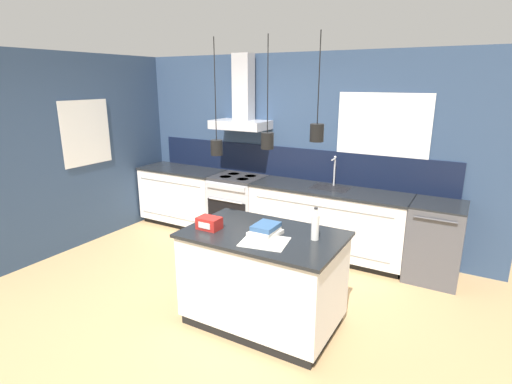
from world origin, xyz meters
TOP-DOWN VIEW (x-y plane):
  - ground_plane at (0.00, 0.00)m, footprint 16.00×16.00m
  - wall_back at (-0.03, 2.00)m, footprint 5.60×2.18m
  - wall_left at (-2.43, 0.70)m, footprint 0.08×3.80m
  - counter_run_left at (-1.69, 1.69)m, footprint 1.35×0.64m
  - counter_run_sink at (0.71, 1.69)m, footprint 2.04×0.64m
  - oven_range at (-0.66, 1.69)m, footprint 0.72×0.66m
  - dishwasher at (2.01, 1.69)m, footprint 0.58×0.65m
  - kitchen_island at (0.72, -0.08)m, footprint 1.42×0.90m
  - bottle_on_island at (1.18, 0.01)m, footprint 0.07×0.07m
  - book_stack at (0.76, -0.11)m, footprint 0.26×0.30m
  - red_supply_box at (0.24, -0.23)m, footprint 0.21×0.15m
  - paper_pile at (0.83, -0.25)m, footprint 0.44×0.39m

SIDE VIEW (x-z plane):
  - ground_plane at x=0.00m, z-range 0.00..0.00m
  - dishwasher at x=2.01m, z-range 0.00..0.91m
  - oven_range at x=-0.66m, z-range 0.00..0.91m
  - kitchen_island at x=0.72m, z-range 0.00..0.91m
  - counter_run_left at x=-1.69m, z-range 0.01..0.92m
  - counter_run_sink at x=0.71m, z-range -0.19..1.11m
  - paper_pile at x=0.83m, z-range 0.91..0.92m
  - book_stack at x=0.76m, z-range 0.91..1.01m
  - red_supply_box at x=0.24m, z-range 0.91..1.02m
  - bottle_on_island at x=1.18m, z-range 0.88..1.17m
  - wall_left at x=-2.43m, z-range 0.00..2.60m
  - wall_back at x=-0.03m, z-range 0.06..2.66m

